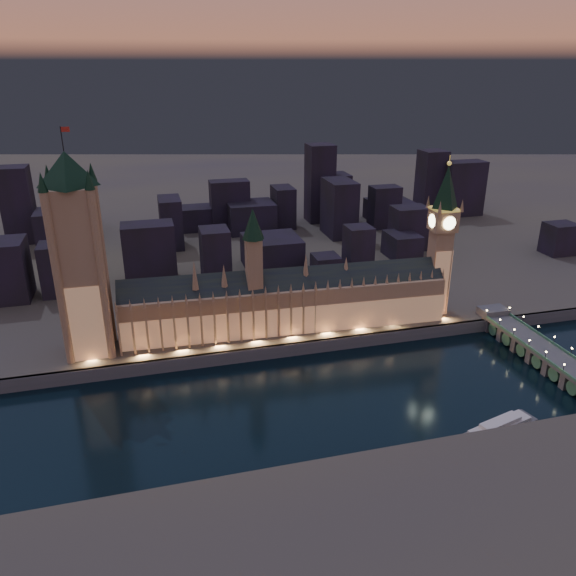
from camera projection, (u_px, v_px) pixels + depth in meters
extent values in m
plane|color=black|center=(305.00, 393.00, 298.48)|extent=(2000.00, 2000.00, 0.00)
cube|color=#3A363D|center=(197.00, 187.00, 762.63)|extent=(2000.00, 960.00, 8.00)
cube|color=#474C4B|center=(286.00, 350.00, 333.69)|extent=(2000.00, 2.50, 8.00)
cube|color=#9E754E|center=(287.00, 308.00, 347.12)|extent=(200.70, 29.01, 28.00)
cube|color=tan|center=(291.00, 322.00, 339.83)|extent=(200.00, 0.50, 18.00)
cube|color=black|center=(287.00, 282.00, 340.71)|extent=(200.53, 25.28, 16.26)
cube|color=#9E754E|center=(254.00, 265.00, 331.08)|extent=(9.00, 9.00, 32.00)
cone|color=black|center=(253.00, 224.00, 321.65)|extent=(13.00, 13.00, 18.00)
cube|color=#9E754E|center=(119.00, 334.00, 314.02)|extent=(1.20, 1.20, 28.00)
cone|color=#9E754E|center=(115.00, 306.00, 308.14)|extent=(2.00, 2.00, 6.00)
cube|color=#9E754E|center=(133.00, 332.00, 315.83)|extent=(1.20, 1.20, 28.00)
cone|color=#9E754E|center=(130.00, 304.00, 309.96)|extent=(2.00, 2.00, 6.00)
cube|color=#9E754E|center=(147.00, 331.00, 317.65)|extent=(1.20, 1.20, 28.00)
cone|color=#9E754E|center=(144.00, 303.00, 311.77)|extent=(2.00, 2.00, 6.00)
cube|color=#9E754E|center=(161.00, 329.00, 319.47)|extent=(1.20, 1.20, 28.00)
cone|color=#9E754E|center=(158.00, 301.00, 313.59)|extent=(2.00, 2.00, 6.00)
cube|color=#9E754E|center=(175.00, 328.00, 321.28)|extent=(1.20, 1.20, 28.00)
cone|color=#9E754E|center=(172.00, 300.00, 315.41)|extent=(2.00, 2.00, 6.00)
cube|color=#9E754E|center=(188.00, 326.00, 323.10)|extent=(1.20, 1.20, 28.00)
cone|color=#9E754E|center=(186.00, 299.00, 317.22)|extent=(2.00, 2.00, 6.00)
cube|color=#9E754E|center=(202.00, 325.00, 324.91)|extent=(1.20, 1.20, 28.00)
cone|color=#9E754E|center=(200.00, 297.00, 319.04)|extent=(2.00, 2.00, 6.00)
cube|color=#9E754E|center=(215.00, 323.00, 326.73)|extent=(1.20, 1.20, 28.00)
cone|color=#9E754E|center=(213.00, 296.00, 320.86)|extent=(2.00, 2.00, 6.00)
cube|color=#9E754E|center=(228.00, 322.00, 328.55)|extent=(1.20, 1.20, 28.00)
cone|color=#9E754E|center=(226.00, 295.00, 322.67)|extent=(2.00, 2.00, 6.00)
cube|color=#9E754E|center=(241.00, 320.00, 330.36)|extent=(1.20, 1.20, 28.00)
cone|color=#9E754E|center=(240.00, 293.00, 324.49)|extent=(2.00, 2.00, 6.00)
cube|color=#9E754E|center=(254.00, 319.00, 332.18)|extent=(1.20, 1.20, 28.00)
cone|color=#9E754E|center=(253.00, 292.00, 326.30)|extent=(2.00, 2.00, 6.00)
cube|color=#9E754E|center=(266.00, 317.00, 334.00)|extent=(1.20, 1.20, 28.00)
cone|color=#9E754E|center=(266.00, 291.00, 328.12)|extent=(2.00, 2.00, 6.00)
cube|color=#9E754E|center=(279.00, 316.00, 335.81)|extent=(1.20, 1.20, 28.00)
cone|color=#9E754E|center=(278.00, 289.00, 329.94)|extent=(2.00, 2.00, 6.00)
cube|color=#9E754E|center=(291.00, 315.00, 337.63)|extent=(1.20, 1.20, 28.00)
cone|color=#9E754E|center=(291.00, 288.00, 331.75)|extent=(2.00, 2.00, 6.00)
cube|color=#9E754E|center=(303.00, 313.00, 339.45)|extent=(1.20, 1.20, 28.00)
cone|color=#9E754E|center=(303.00, 287.00, 333.57)|extent=(2.00, 2.00, 6.00)
cube|color=#9E754E|center=(316.00, 312.00, 341.26)|extent=(1.20, 1.20, 28.00)
cone|color=#9E754E|center=(316.00, 286.00, 335.39)|extent=(2.00, 2.00, 6.00)
cube|color=#9E754E|center=(328.00, 311.00, 343.08)|extent=(1.20, 1.20, 28.00)
cone|color=#9E754E|center=(328.00, 284.00, 337.20)|extent=(2.00, 2.00, 6.00)
cube|color=#9E754E|center=(339.00, 309.00, 344.89)|extent=(1.20, 1.20, 28.00)
cone|color=#9E754E|center=(340.00, 283.00, 339.02)|extent=(2.00, 2.00, 6.00)
cube|color=#9E754E|center=(351.00, 308.00, 346.71)|extent=(1.20, 1.20, 28.00)
cone|color=#9E754E|center=(352.00, 282.00, 340.83)|extent=(2.00, 2.00, 6.00)
cube|color=#9E754E|center=(363.00, 307.00, 348.53)|extent=(1.20, 1.20, 28.00)
cone|color=#9E754E|center=(364.00, 281.00, 342.65)|extent=(2.00, 2.00, 6.00)
cube|color=#9E754E|center=(374.00, 305.00, 350.34)|extent=(1.20, 1.20, 28.00)
cone|color=#9E754E|center=(375.00, 280.00, 344.47)|extent=(2.00, 2.00, 6.00)
cube|color=#9E754E|center=(386.00, 304.00, 352.16)|extent=(1.20, 1.20, 28.00)
cone|color=#9E754E|center=(387.00, 279.00, 346.28)|extent=(2.00, 2.00, 6.00)
cube|color=#9E754E|center=(397.00, 303.00, 353.98)|extent=(1.20, 1.20, 28.00)
cone|color=#9E754E|center=(398.00, 277.00, 348.10)|extent=(2.00, 2.00, 6.00)
cube|color=#9E754E|center=(408.00, 302.00, 355.79)|extent=(1.20, 1.20, 28.00)
cone|color=#9E754E|center=(410.00, 276.00, 349.92)|extent=(2.00, 2.00, 6.00)
cube|color=#9E754E|center=(419.00, 300.00, 357.61)|extent=(1.20, 1.20, 28.00)
cone|color=#9E754E|center=(421.00, 275.00, 351.73)|extent=(2.00, 2.00, 6.00)
cube|color=#9E754E|center=(430.00, 299.00, 359.42)|extent=(1.20, 1.20, 28.00)
cone|color=#9E754E|center=(432.00, 274.00, 353.55)|extent=(2.00, 2.00, 6.00)
cube|color=#9E754E|center=(441.00, 298.00, 361.24)|extent=(1.20, 1.20, 28.00)
cone|color=#9E754E|center=(443.00, 273.00, 355.36)|extent=(2.00, 2.00, 6.00)
cone|color=#9E754E|center=(195.00, 275.00, 323.95)|extent=(4.40, 4.40, 18.00)
cone|color=#9E754E|center=(224.00, 276.00, 328.72)|extent=(4.40, 4.40, 14.00)
cone|color=#9E754E|center=(306.00, 266.00, 340.15)|extent=(4.40, 4.40, 16.00)
cone|color=#9E754E|center=(346.00, 266.00, 347.04)|extent=(4.40, 4.40, 12.00)
cube|color=#9E754E|center=(82.00, 273.00, 306.96)|extent=(22.25, 22.25, 95.72)
cube|color=tan|center=(87.00, 325.00, 306.68)|extent=(22.00, 0.50, 44.00)
cone|color=black|center=(66.00, 169.00, 285.51)|extent=(31.68, 31.68, 18.00)
cylinder|color=black|center=(62.00, 139.00, 279.85)|extent=(0.50, 0.50, 12.00)
cube|color=red|center=(65.00, 129.00, 278.67)|extent=(4.00, 0.15, 2.50)
cylinder|color=#9E754E|center=(58.00, 282.00, 294.51)|extent=(4.40, 4.40, 95.72)
cone|color=black|center=(42.00, 182.00, 274.57)|extent=(5.20, 5.20, 10.00)
cylinder|color=#9E754E|center=(63.00, 268.00, 314.21)|extent=(4.40, 4.40, 95.72)
cone|color=black|center=(47.00, 174.00, 294.27)|extent=(5.20, 5.20, 10.00)
cylinder|color=#9E754E|center=(102.00, 279.00, 299.70)|extent=(4.40, 4.40, 95.72)
cone|color=black|center=(89.00, 180.00, 279.76)|extent=(5.20, 5.20, 10.00)
cylinder|color=#9E754E|center=(104.00, 265.00, 319.40)|extent=(4.40, 4.40, 95.72)
cone|color=black|center=(91.00, 172.00, 299.46)|extent=(5.20, 5.20, 10.00)
cube|color=#9E754E|center=(438.00, 272.00, 365.91)|extent=(13.03, 13.03, 56.08)
cube|color=tan|center=(441.00, 284.00, 362.63)|extent=(12.00, 0.50, 44.00)
cube|color=#9E754E|center=(443.00, 220.00, 352.81)|extent=(15.00, 15.00, 13.34)
cube|color=#F2C64C|center=(444.00, 209.00, 350.07)|extent=(15.75, 15.75, 1.20)
cone|color=black|center=(447.00, 187.00, 344.94)|extent=(18.00, 18.00, 26.00)
sphere|color=#F2C64C|center=(449.00, 163.00, 339.47)|extent=(2.80, 2.80, 2.80)
cylinder|color=#F2C64C|center=(450.00, 159.00, 338.53)|extent=(0.40, 0.40, 5.00)
cylinder|color=#FFF2BF|center=(450.00, 223.00, 345.87)|extent=(8.40, 0.50, 8.40)
cylinder|color=#FFF2BF|center=(437.00, 217.00, 359.75)|extent=(8.40, 0.50, 8.40)
cylinder|color=#FFF2BF|center=(432.00, 221.00, 350.98)|extent=(0.50, 8.40, 8.40)
cylinder|color=#FFF2BF|center=(454.00, 219.00, 354.64)|extent=(0.50, 8.40, 8.40)
cone|color=#9E754E|center=(440.00, 207.00, 340.30)|extent=(2.60, 2.60, 8.00)
cone|color=#9E754E|center=(428.00, 201.00, 353.73)|extent=(2.60, 2.60, 8.00)
cone|color=#9E754E|center=(462.00, 205.00, 343.84)|extent=(2.60, 2.60, 8.00)
cone|color=#9E754E|center=(450.00, 200.00, 357.28)|extent=(2.60, 2.60, 8.00)
cube|color=#474C4B|center=(549.00, 353.00, 319.41)|extent=(17.57, 100.00, 1.60)
cube|color=#366349|center=(537.00, 352.00, 316.91)|extent=(0.80, 100.00, 1.60)
cube|color=#366349|center=(562.00, 349.00, 320.86)|extent=(0.80, 100.00, 1.60)
cube|color=#474C4B|center=(493.00, 315.00, 368.95)|extent=(17.57, 12.00, 9.50)
cube|color=#474C4B|center=(574.00, 380.00, 302.17)|extent=(15.81, 4.00, 9.50)
cylinder|color=black|center=(564.00, 368.00, 297.04)|extent=(0.30, 0.30, 4.40)
sphere|color=#FFD88C|center=(564.00, 365.00, 296.17)|extent=(1.00, 1.00, 1.00)
cube|color=#474C4B|center=(556.00, 367.00, 314.96)|extent=(15.81, 4.00, 9.50)
cylinder|color=black|center=(546.00, 356.00, 309.83)|extent=(0.30, 0.30, 4.40)
sphere|color=#FFD88C|center=(546.00, 352.00, 308.96)|extent=(1.00, 1.00, 1.00)
cylinder|color=black|center=(571.00, 352.00, 313.79)|extent=(0.30, 0.30, 4.40)
sphere|color=#FFD88C|center=(572.00, 348.00, 312.92)|extent=(1.00, 1.00, 1.00)
cube|color=#474C4B|center=(539.00, 355.00, 327.75)|extent=(15.81, 4.00, 9.50)
cylinder|color=black|center=(529.00, 344.00, 322.62)|extent=(0.30, 0.30, 4.40)
sphere|color=#FFD88C|center=(530.00, 340.00, 321.75)|extent=(1.00, 1.00, 1.00)
cylinder|color=black|center=(554.00, 340.00, 326.58)|extent=(0.30, 0.30, 4.40)
sphere|color=#FFD88C|center=(555.00, 337.00, 325.71)|extent=(1.00, 1.00, 1.00)
cube|color=#474C4B|center=(524.00, 344.00, 340.55)|extent=(15.81, 4.00, 9.50)
cylinder|color=black|center=(514.00, 333.00, 335.42)|extent=(0.30, 0.30, 4.40)
sphere|color=#FFD88C|center=(514.00, 330.00, 334.55)|extent=(1.00, 1.00, 1.00)
cylinder|color=black|center=(538.00, 330.00, 339.37)|extent=(0.30, 0.30, 4.40)
sphere|color=#FFD88C|center=(539.00, 326.00, 338.51)|extent=(1.00, 1.00, 1.00)
cube|color=#474C4B|center=(509.00, 333.00, 353.34)|extent=(15.81, 4.00, 9.50)
cylinder|color=black|center=(500.00, 323.00, 348.21)|extent=(0.30, 0.30, 4.40)
sphere|color=#FFD88C|center=(500.00, 320.00, 347.34)|extent=(1.00, 1.00, 1.00)
cylinder|color=black|center=(523.00, 320.00, 352.17)|extent=(0.30, 0.30, 4.40)
sphere|color=#FFD88C|center=(524.00, 317.00, 351.30)|extent=(1.00, 1.00, 1.00)
cube|color=#474C4B|center=(496.00, 324.00, 366.13)|extent=(15.81, 4.00, 9.50)
cylinder|color=black|center=(486.00, 314.00, 361.00)|extent=(0.30, 0.30, 4.40)
sphere|color=#FFD88C|center=(487.00, 310.00, 360.13)|extent=(1.00, 1.00, 1.00)
cylinder|color=black|center=(509.00, 311.00, 364.96)|extent=(0.30, 0.30, 4.40)
sphere|color=#FFD88C|center=(510.00, 308.00, 364.09)|extent=(1.00, 1.00, 1.00)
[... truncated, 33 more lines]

